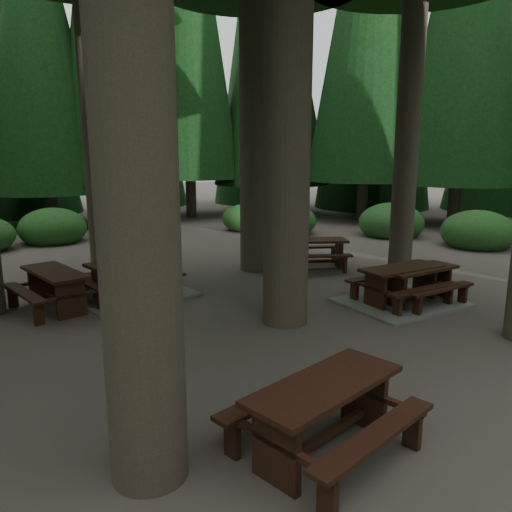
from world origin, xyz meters
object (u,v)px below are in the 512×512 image
picnic_table_c (132,283)px  picnic_table_e (325,406)px  picnic_table_b (55,284)px  picnic_table_d (313,249)px  picnic_table_f (418,280)px  picnic_table_a (401,291)px

picnic_table_c → picnic_table_e: bearing=-100.9°
picnic_table_b → picnic_table_c: size_ratio=0.77×
picnic_table_b → picnic_table_d: bearing=-100.0°
picnic_table_b → picnic_table_c: 1.64m
picnic_table_d → picnic_table_f: bearing=-65.5°
picnic_table_b → picnic_table_f: size_ratio=1.15×
picnic_table_f → picnic_table_d: bearing=87.5°
picnic_table_b → picnic_table_e: 6.91m
picnic_table_b → picnic_table_e: bearing=-178.4°
picnic_table_a → picnic_table_e: size_ratio=1.09×
picnic_table_a → picnic_table_d: size_ratio=1.06×
picnic_table_e → picnic_table_f: 6.00m
picnic_table_d → picnic_table_b: bearing=-153.1°
picnic_table_a → picnic_table_f: bearing=-23.7°
picnic_table_a → picnic_table_b: size_ratio=1.12×
picnic_table_e → picnic_table_f: picnic_table_e is taller
picnic_table_a → picnic_table_f: 0.44m
picnic_table_a → picnic_table_c: bearing=143.4°
picnic_table_c → picnic_table_f: 6.23m
picnic_table_a → picnic_table_e: picnic_table_e is taller
picnic_table_a → picnic_table_e: 5.81m
picnic_table_d → picnic_table_c: bearing=-154.0°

